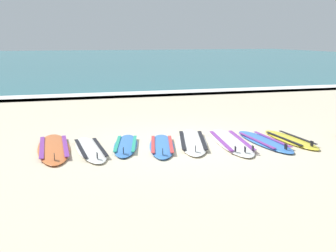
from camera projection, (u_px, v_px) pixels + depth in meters
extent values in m
plane|color=beige|center=(189.00, 145.00, 8.99)|extent=(80.00, 80.00, 0.00)
cube|color=teal|center=(77.00, 59.00, 44.38)|extent=(80.00, 60.00, 0.10)
cube|color=white|center=(125.00, 95.00, 16.54)|extent=(80.00, 0.97, 0.11)
ellipsoid|color=orange|center=(54.00, 148.00, 8.63)|extent=(0.65, 2.56, 0.07)
cube|color=purple|center=(42.00, 147.00, 8.56)|extent=(0.09, 1.79, 0.01)
cube|color=purple|center=(65.00, 145.00, 8.68)|extent=(0.09, 1.79, 0.01)
cube|color=black|center=(54.00, 157.00, 7.67)|extent=(0.01, 0.09, 0.11)
ellipsoid|color=white|center=(90.00, 149.00, 8.54)|extent=(0.66, 2.19, 0.07)
cube|color=black|center=(81.00, 148.00, 8.47)|extent=(0.16, 1.52, 0.01)
cube|color=black|center=(100.00, 146.00, 8.59)|extent=(0.16, 1.52, 0.01)
cube|color=black|center=(97.00, 156.00, 7.74)|extent=(0.02, 0.09, 0.11)
ellipsoid|color=#3875CC|center=(126.00, 145.00, 8.86)|extent=(0.92, 2.01, 0.07)
cube|color=teal|center=(117.00, 143.00, 8.84)|extent=(0.38, 1.34, 0.01)
cube|color=teal|center=(134.00, 143.00, 8.86)|extent=(0.38, 1.34, 0.01)
cube|color=black|center=(123.00, 150.00, 8.10)|extent=(0.03, 0.09, 0.11)
ellipsoid|color=#3875CC|center=(162.00, 146.00, 8.82)|extent=(0.98, 2.12, 0.07)
cube|color=#D13838|center=(153.00, 144.00, 8.80)|extent=(0.41, 1.42, 0.01)
cube|color=#D13838|center=(171.00, 144.00, 8.82)|extent=(0.41, 1.42, 0.01)
cube|color=black|center=(163.00, 152.00, 8.02)|extent=(0.03, 0.09, 0.11)
ellipsoid|color=white|center=(192.00, 141.00, 9.17)|extent=(1.21, 2.49, 0.07)
cube|color=black|center=(182.00, 140.00, 9.16)|extent=(0.52, 1.65, 0.01)
cube|color=black|center=(202.00, 140.00, 9.16)|extent=(0.52, 1.65, 0.01)
cube|color=black|center=(196.00, 149.00, 8.23)|extent=(0.04, 0.09, 0.11)
ellipsoid|color=white|center=(231.00, 142.00, 9.15)|extent=(0.99, 2.61, 0.07)
cube|color=purple|center=(221.00, 140.00, 9.12)|extent=(0.34, 1.78, 0.01)
cube|color=purple|center=(241.00, 140.00, 9.17)|extent=(0.34, 1.78, 0.01)
cube|color=black|center=(245.00, 149.00, 8.17)|extent=(0.02, 0.09, 0.11)
cube|color=black|center=(235.00, 149.00, 8.21)|extent=(0.02, 0.09, 0.11)
cube|color=black|center=(253.00, 148.00, 8.25)|extent=(0.02, 0.09, 0.11)
ellipsoid|color=#3875CC|center=(264.00, 141.00, 9.19)|extent=(0.61, 2.16, 0.07)
cube|color=purple|center=(256.00, 140.00, 9.12)|extent=(0.13, 1.50, 0.01)
cube|color=purple|center=(272.00, 139.00, 9.24)|extent=(0.13, 1.50, 0.01)
cube|color=black|center=(286.00, 147.00, 8.39)|extent=(0.02, 0.09, 0.11)
ellipsoid|color=yellow|center=(290.00, 139.00, 9.35)|extent=(0.57, 1.97, 0.07)
cube|color=black|center=(283.00, 138.00, 9.29)|extent=(0.13, 1.37, 0.01)
cube|color=black|center=(297.00, 137.00, 9.40)|extent=(0.13, 1.37, 0.01)
cube|color=black|center=(312.00, 144.00, 8.63)|extent=(0.02, 0.09, 0.11)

